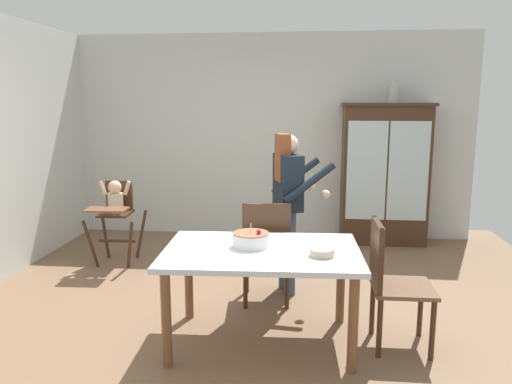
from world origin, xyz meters
name	(u,v)px	position (x,y,z in m)	size (l,w,h in m)	color
ground_plane	(248,313)	(0.00, 0.00, 0.00)	(6.24, 6.24, 0.00)	brown
wall_back	(270,137)	(0.00, 2.63, 1.35)	(5.32, 0.06, 2.70)	silver
china_cabinet	(384,174)	(1.49, 2.37, 0.91)	(1.13, 0.48, 1.80)	#422819
ceramic_vase	(393,93)	(1.55, 2.37, 1.92)	(0.13, 0.13, 0.27)	#B2B7B2
high_chair_with_toddler	(115,206)	(-1.65, 1.23, 0.65)	(0.60, 0.70, 0.95)	#422819
adult_person	(289,194)	(0.32, 0.55, 0.97)	(0.62, 0.61, 1.53)	#3D4C6B
dining_table	(262,261)	(0.16, -0.49, 0.65)	(1.49, 1.02, 0.74)	silver
birthday_cake	(251,239)	(0.08, -0.42, 0.79)	(0.28, 0.28, 0.19)	white
serving_bowl	(322,252)	(0.60, -0.60, 0.77)	(0.18, 0.18, 0.06)	#C6AD93
dining_chair_far_side	(266,246)	(0.14, 0.21, 0.56)	(0.48, 0.48, 0.96)	#422819
dining_chair_right_end	(389,276)	(1.11, -0.45, 0.56)	(0.44, 0.44, 0.96)	#422819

